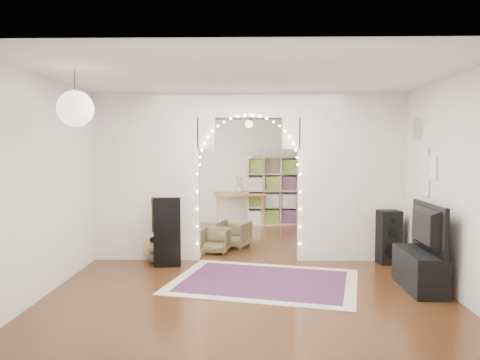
{
  "coord_description": "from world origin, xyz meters",
  "views": [
    {
      "loc": [
        0.02,
        -7.54,
        1.82
      ],
      "look_at": [
        -0.15,
        0.3,
        1.28
      ],
      "focal_mm": 35.0,
      "sensor_mm": 36.0,
      "label": 1
    }
  ],
  "objects_px": {
    "dining_table": "(239,196)",
    "dining_chair_left": "(215,241)",
    "acoustic_guitar": "(153,238)",
    "bookcase": "(280,190)",
    "media_console": "(419,270)",
    "floor_speaker": "(389,237)",
    "dining_chair_right": "(234,234)"
  },
  "relations": [
    {
      "from": "media_console",
      "to": "bookcase",
      "type": "distance_m",
      "value": 5.32
    },
    {
      "from": "media_console",
      "to": "dining_chair_right",
      "type": "bearing_deg",
      "value": 134.72
    },
    {
      "from": "media_console",
      "to": "dining_chair_left",
      "type": "relative_size",
      "value": 2.09
    },
    {
      "from": "media_console",
      "to": "dining_table",
      "type": "xyz_separation_m",
      "value": [
        -2.43,
        5.09,
        0.43
      ]
    },
    {
      "from": "dining_table",
      "to": "dining_chair_left",
      "type": "distance_m",
      "value": 3.12
    },
    {
      "from": "dining_chair_left",
      "to": "dining_chair_right",
      "type": "xyz_separation_m",
      "value": [
        0.31,
        0.48,
        0.03
      ]
    },
    {
      "from": "acoustic_guitar",
      "to": "dining_table",
      "type": "relative_size",
      "value": 0.71
    },
    {
      "from": "media_console",
      "to": "bookcase",
      "type": "relative_size",
      "value": 0.62
    },
    {
      "from": "dining_chair_right",
      "to": "floor_speaker",
      "type": "bearing_deg",
      "value": -2.53
    },
    {
      "from": "acoustic_guitar",
      "to": "bookcase",
      "type": "xyz_separation_m",
      "value": [
        2.25,
        3.75,
        0.42
      ]
    },
    {
      "from": "bookcase",
      "to": "dining_chair_right",
      "type": "relative_size",
      "value": 3.03
    },
    {
      "from": "floor_speaker",
      "to": "bookcase",
      "type": "height_order",
      "value": "bookcase"
    },
    {
      "from": "acoustic_guitar",
      "to": "bookcase",
      "type": "bearing_deg",
      "value": 43.28
    },
    {
      "from": "media_console",
      "to": "acoustic_guitar",
      "type": "bearing_deg",
      "value": 160.23
    },
    {
      "from": "acoustic_guitar",
      "to": "bookcase",
      "type": "height_order",
      "value": "bookcase"
    },
    {
      "from": "floor_speaker",
      "to": "dining_table",
      "type": "relative_size",
      "value": 0.68
    },
    {
      "from": "floor_speaker",
      "to": "media_console",
      "type": "relative_size",
      "value": 0.84
    },
    {
      "from": "acoustic_guitar",
      "to": "dining_chair_left",
      "type": "xyz_separation_m",
      "value": [
        0.93,
        0.68,
        -0.17
      ]
    },
    {
      "from": "floor_speaker",
      "to": "bookcase",
      "type": "distance_m",
      "value": 4.04
    },
    {
      "from": "floor_speaker",
      "to": "media_console",
      "type": "distance_m",
      "value": 1.35
    },
    {
      "from": "dining_chair_right",
      "to": "media_console",
      "type": "bearing_deg",
      "value": -22.7
    },
    {
      "from": "acoustic_guitar",
      "to": "dining_table",
      "type": "distance_m",
      "value": 3.97
    },
    {
      "from": "dining_table",
      "to": "dining_chair_left",
      "type": "height_order",
      "value": "dining_table"
    },
    {
      "from": "floor_speaker",
      "to": "bookcase",
      "type": "relative_size",
      "value": 0.52
    },
    {
      "from": "bookcase",
      "to": "dining_table",
      "type": "height_order",
      "value": "bookcase"
    },
    {
      "from": "media_console",
      "to": "bookcase",
      "type": "bearing_deg",
      "value": 106.07
    },
    {
      "from": "floor_speaker",
      "to": "dining_chair_right",
      "type": "relative_size",
      "value": 1.57
    },
    {
      "from": "media_console",
      "to": "bookcase",
      "type": "xyz_separation_m",
      "value": [
        -1.46,
        5.09,
        0.56
      ]
    },
    {
      "from": "acoustic_guitar",
      "to": "media_console",
      "type": "relative_size",
      "value": 0.89
    },
    {
      "from": "bookcase",
      "to": "dining_chair_left",
      "type": "relative_size",
      "value": 3.39
    },
    {
      "from": "acoustic_guitar",
      "to": "media_console",
      "type": "xyz_separation_m",
      "value": [
        3.71,
        -1.34,
        -0.14
      ]
    },
    {
      "from": "acoustic_guitar",
      "to": "floor_speaker",
      "type": "bearing_deg",
      "value": -15.75
    }
  ]
}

